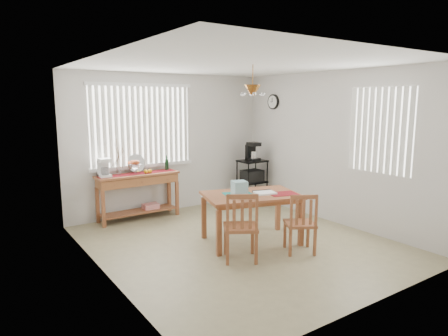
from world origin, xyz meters
TOP-DOWN VIEW (x-y plane):
  - ground at (0.00, 0.00)m, footprint 4.00×4.50m
  - room_shell at (0.00, 0.02)m, footprint 4.20×4.70m
  - sideboard at (-0.74, 2.02)m, footprint 1.47×0.41m
  - sideboard_items at (-0.99, 2.04)m, footprint 1.39×0.34m
  - wire_cart at (1.62, 1.75)m, footprint 0.53×0.42m
  - cart_items at (1.62, 1.76)m, footprint 0.21×0.25m
  - dining_table at (0.18, -0.05)m, footprint 1.57×1.23m
  - table_items at (0.02, -0.13)m, footprint 1.04×0.76m
  - chair_left at (-0.38, -0.55)m, footprint 0.59×0.59m
  - chair_right at (0.47, -0.79)m, footprint 0.54×0.54m

SIDE VIEW (x-z plane):
  - ground at x=0.00m, z-range -0.01..0.00m
  - chair_right at x=0.47m, z-range -0.01..0.85m
  - chair_left at x=-0.38m, z-range -0.01..0.93m
  - wire_cart at x=1.62m, z-range 0.09..0.99m
  - sideboard at x=-0.74m, z-range 0.21..1.03m
  - dining_table at x=0.18m, z-range 0.28..1.02m
  - table_items at x=0.02m, z-range 0.71..0.94m
  - sideboard_items at x=-0.99m, z-range 0.64..1.27m
  - cart_items at x=1.62m, z-range 0.89..1.26m
  - room_shell at x=0.00m, z-range 0.34..3.04m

